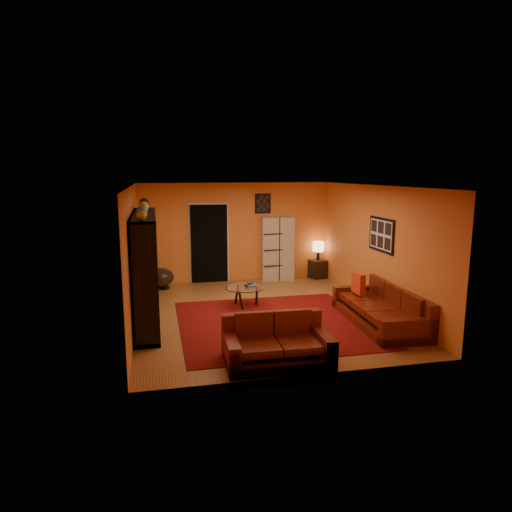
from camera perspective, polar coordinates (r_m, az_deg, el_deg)
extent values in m
plane|color=brown|center=(9.50, 0.61, -7.12)|extent=(6.00, 6.00, 0.00)
plane|color=white|center=(9.06, 0.64, 8.76)|extent=(6.00, 6.00, 0.00)
plane|color=orange|center=(12.10, -2.63, 2.99)|extent=(6.00, 0.00, 6.00)
plane|color=orange|center=(6.37, 6.81, -3.87)|extent=(6.00, 0.00, 6.00)
plane|color=orange|center=(8.96, -15.13, 0.01)|extent=(0.00, 6.00, 6.00)
plane|color=orange|center=(10.05, 14.64, 1.14)|extent=(0.00, 6.00, 6.00)
cube|color=#530909|center=(8.87, 2.28, -8.37)|extent=(3.60, 3.60, 0.01)
cube|color=black|center=(12.00, -5.88, 1.53)|extent=(0.95, 0.10, 2.04)
cube|color=black|center=(9.74, 15.41, 2.59)|extent=(0.03, 1.00, 0.70)
cube|color=black|center=(12.16, 0.87, 6.59)|extent=(0.42, 0.03, 0.52)
cube|color=black|center=(9.00, -13.63, -1.50)|extent=(0.45, 3.00, 2.10)
imported|color=black|center=(8.97, -13.29, -2.04)|extent=(0.87, 0.11, 0.50)
cube|color=#50140A|center=(9.11, 15.07, -7.21)|extent=(1.12, 2.49, 0.32)
cube|color=#50140A|center=(9.22, 17.48, -5.42)|extent=(0.30, 2.45, 0.85)
cube|color=#50140A|center=(8.11, 18.49, -8.50)|extent=(1.01, 0.23, 0.62)
cube|color=#50140A|center=(10.07, 12.42, -4.52)|extent=(1.01, 0.23, 0.62)
cube|color=#50140A|center=(8.41, 16.91, -6.58)|extent=(0.81, 0.71, 0.12)
cube|color=#50140A|center=(9.01, 14.93, -5.35)|extent=(0.81, 0.71, 0.12)
cube|color=#50140A|center=(9.62, 13.21, -4.26)|extent=(0.81, 0.71, 0.12)
cube|color=#50140A|center=(7.09, 2.68, -12.01)|extent=(1.63, 1.01, 0.32)
cube|color=#50140A|center=(7.35, 1.98, -8.97)|extent=(1.60, 0.23, 0.85)
cube|color=#50140A|center=(7.22, 8.25, -10.41)|extent=(0.21, 0.96, 0.62)
cube|color=#50140A|center=(6.91, -3.15, -11.28)|extent=(0.21, 0.96, 0.62)
cube|color=#50140A|center=(7.01, 5.27, -9.58)|extent=(0.62, 0.76, 0.12)
cube|color=#50140A|center=(6.88, 0.23, -9.95)|extent=(0.62, 0.76, 0.12)
cube|color=red|center=(9.57, 12.68, -3.34)|extent=(0.12, 0.42, 0.42)
cylinder|color=silver|center=(9.81, -1.42, -3.96)|extent=(0.85, 0.85, 0.02)
cylinder|color=black|center=(9.93, 0.08, -5.07)|extent=(0.05, 0.05, 0.41)
cylinder|color=black|center=(10.06, -2.42, -4.86)|extent=(0.05, 0.05, 0.41)
cylinder|color=black|center=(9.63, -1.91, -5.56)|extent=(0.05, 0.05, 0.41)
cube|color=beige|center=(12.21, 2.72, 0.93)|extent=(0.89, 0.46, 1.70)
cylinder|color=black|center=(11.67, -11.72, -3.90)|extent=(0.44, 0.44, 0.03)
cylinder|color=black|center=(11.65, -11.73, -3.52)|extent=(0.06, 0.06, 0.15)
ellipsoid|color=#3A3333|center=(11.61, -11.77, -2.63)|extent=(0.63, 0.63, 0.47)
cube|color=black|center=(12.62, 7.73, -1.62)|extent=(0.49, 0.49, 0.50)
cylinder|color=black|center=(12.55, 7.77, 0.04)|extent=(0.08, 0.08, 0.24)
cylinder|color=#FFCC8C|center=(12.51, 7.80, 1.19)|extent=(0.31, 0.31, 0.26)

